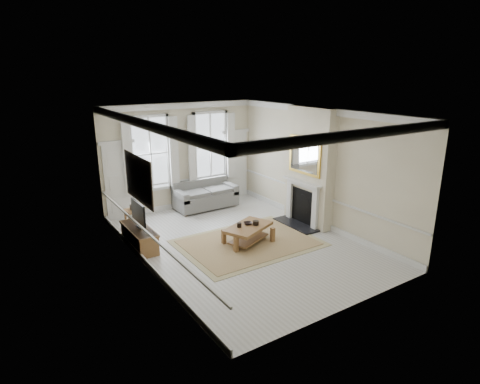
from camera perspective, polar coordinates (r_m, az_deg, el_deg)
floor at (r=10.60m, az=0.36°, el=-7.28°), size 7.20×7.20×0.00m
ceiling at (r=9.72m, az=0.40°, el=11.35°), size 7.20×7.20×0.00m
back_wall at (r=13.10m, az=-8.36°, el=5.07°), size 5.20×0.00×5.20m
left_wall at (r=8.92m, az=-13.70°, el=-0.80°), size 0.00×7.20×7.20m
right_wall at (r=11.62m, az=11.16°, el=3.43°), size 0.00×7.20×7.20m
window_left at (r=12.62m, az=-12.64°, el=5.32°), size 1.26×0.20×2.20m
window_right at (r=13.48m, az=-4.24°, el=6.39°), size 1.26×0.20×2.20m
door_left at (r=12.50m, az=-16.72°, el=1.36°), size 0.90×0.08×2.30m
door_right at (r=14.14m, az=-0.64°, el=3.83°), size 0.90×0.08×2.30m
painting at (r=9.11m, az=-14.26°, el=1.82°), size 0.05×1.66×1.06m
chimney_breast at (r=11.64m, az=9.86°, el=3.52°), size 0.35×1.70×3.38m
hearth at (r=11.86m, az=7.94°, el=-4.62°), size 0.55×1.50×0.05m
fireplace at (r=11.75m, az=8.81°, el=-1.20°), size 0.21×1.45×1.33m
mirror at (r=11.43m, az=9.15°, el=5.11°), size 0.06×1.26×1.06m
sofa at (r=13.24m, az=-5.04°, el=-0.63°), size 2.00×0.98×0.90m
side_table at (r=11.88m, az=-14.93°, el=-2.91°), size 0.48×0.48×0.54m
rug at (r=10.60m, az=1.18°, el=-7.22°), size 3.50×2.60×0.02m
coffee_table at (r=10.44m, az=1.20°, el=-5.25°), size 1.49×1.21×0.49m
ceramic_pot_a at (r=10.30m, az=-0.11°, el=-4.72°), size 0.12×0.12×0.12m
ceramic_pot_b at (r=10.46m, az=2.26°, el=-4.41°), size 0.16×0.16×0.11m
bowl at (r=10.50m, az=1.12°, el=-4.47°), size 0.28×0.28×0.06m
tv_stand at (r=10.58m, az=-14.12°, el=-6.28°), size 0.48×1.49×0.53m
tv at (r=10.35m, az=-14.26°, el=-2.89°), size 0.08×0.90×0.68m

